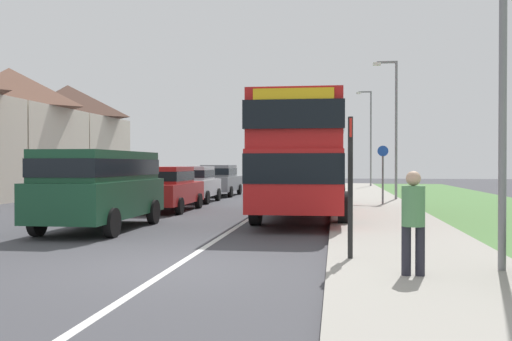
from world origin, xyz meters
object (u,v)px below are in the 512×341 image
object	(u,v)px
parked_car_red	(165,187)
street_lamp_far	(369,132)
double_decker_bus	(304,153)
parked_car_silver	(194,183)
pedestrian_at_stop	(413,218)
cycle_route_sign	(383,172)
street_lamp_mid	(394,120)
parked_car_grey	(220,179)
bus_stop_sign	(350,177)
parked_van_dark_green	(101,183)

from	to	relation	value
parked_car_red	street_lamp_far	xyz separation A→B (m)	(8.80, 22.86, 3.23)
double_decker_bus	parked_car_silver	distance (m)	8.52
pedestrian_at_stop	cycle_route_sign	size ratio (longest dim) A/B	0.66
cycle_route_sign	street_lamp_far	distance (m)	19.76
parked_car_red	pedestrian_at_stop	distance (m)	14.19
street_lamp_mid	parked_car_grey	bearing A→B (deg)	158.70
parked_car_red	parked_car_silver	distance (m)	4.89
double_decker_bus	parked_car_red	bearing A→B (deg)	163.43
cycle_route_sign	bus_stop_sign	bearing A→B (deg)	-96.84
parked_car_red	parked_car_grey	bearing A→B (deg)	90.26
double_decker_bus	parked_van_dark_green	size ratio (longest dim) A/B	2.02
parked_car_red	parked_car_grey	distance (m)	10.33
double_decker_bus	pedestrian_at_stop	xyz separation A→B (m)	(2.18, -10.50, -1.17)
parked_van_dark_green	parked_car_grey	xyz separation A→B (m)	(-0.09, 16.42, -0.33)
double_decker_bus	parked_car_red	xyz separation A→B (m)	(-5.27, 1.57, -1.23)
double_decker_bus	parked_car_grey	xyz separation A→B (m)	(-5.32, 11.89, -1.21)
double_decker_bus	pedestrian_at_stop	bearing A→B (deg)	-78.28
parked_van_dark_green	bus_stop_sign	size ratio (longest dim) A/B	1.96
pedestrian_at_stop	street_lamp_far	xyz separation A→B (m)	(1.35, 34.93, 3.17)
parked_car_grey	bus_stop_sign	xyz separation A→B (m)	(6.61, -20.95, 0.61)
bus_stop_sign	street_lamp_mid	world-z (taller)	street_lamp_mid
pedestrian_at_stop	cycle_route_sign	distance (m)	15.40
parked_car_silver	bus_stop_sign	distance (m)	16.91
parked_car_red	cycle_route_sign	bearing A→B (deg)	21.83
parked_car_red	cycle_route_sign	size ratio (longest dim) A/B	1.81
parked_van_dark_green	street_lamp_mid	world-z (taller)	street_lamp_mid
parked_car_silver	street_lamp_mid	xyz separation A→B (m)	(9.15, 1.91, 2.92)
parked_van_dark_green	street_lamp_far	bearing A→B (deg)	73.17
parked_van_dark_green	parked_car_red	size ratio (longest dim) A/B	1.12
parked_car_red	bus_stop_sign	world-z (taller)	bus_stop_sign
parked_car_red	street_lamp_mid	xyz separation A→B (m)	(9.01, 6.80, 2.92)
parked_car_silver	cycle_route_sign	xyz separation A→B (m)	(8.38, -1.59, 0.52)
double_decker_bus	parked_car_grey	bearing A→B (deg)	114.09
bus_stop_sign	cycle_route_sign	distance (m)	14.02
parked_van_dark_green	street_lamp_mid	xyz separation A→B (m)	(8.96, 12.89, 2.57)
parked_car_silver	pedestrian_at_stop	xyz separation A→B (m)	(7.60, -16.96, 0.07)
parked_car_grey	street_lamp_mid	world-z (taller)	street_lamp_mid
bus_stop_sign	street_lamp_far	world-z (taller)	street_lamp_far
parked_van_dark_green	street_lamp_mid	distance (m)	15.91
double_decker_bus	bus_stop_sign	bearing A→B (deg)	-81.87
cycle_route_sign	parked_car_grey	bearing A→B (deg)	139.68
double_decker_bus	parked_car_red	world-z (taller)	double_decker_bus
parked_car_red	cycle_route_sign	world-z (taller)	cycle_route_sign
parked_van_dark_green	street_lamp_far	distance (m)	30.39
parked_car_silver	street_lamp_mid	bearing A→B (deg)	11.76
cycle_route_sign	street_lamp_far	bearing A→B (deg)	88.33
street_lamp_mid	parked_car_red	bearing A→B (deg)	-142.97
cycle_route_sign	parked_van_dark_green	bearing A→B (deg)	-131.09
double_decker_bus	cycle_route_sign	xyz separation A→B (m)	(2.96, 4.87, -0.71)
parked_van_dark_green	bus_stop_sign	bearing A→B (deg)	-34.80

